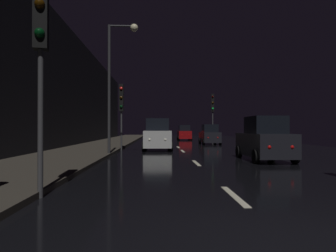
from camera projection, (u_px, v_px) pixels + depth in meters
The scene contains 12 objects.
ground at pixel (176, 146), 28.66m from camera, with size 25.46×84.00×0.02m, color black.
sidewalk_left at pixel (104, 145), 28.43m from camera, with size 4.40×84.00×0.15m, color #38332B.
building_facade_left at pixel (63, 87), 24.88m from camera, with size 0.80×63.00×9.62m, color black.
lane_centerline at pixel (189, 157), 17.14m from camera, with size 0.16×20.92×0.01m.
traffic_light_near_left at pixel (41, 26), 6.99m from camera, with size 0.37×0.48×5.19m.
traffic_light_far_right at pixel (213, 107), 33.84m from camera, with size 0.34×0.47×5.25m.
traffic_light_far_left at pixel (121, 103), 22.12m from camera, with size 0.31×0.46×4.64m.
streetlamp_overhead at pixel (117, 69), 17.77m from camera, with size 1.70×0.44×7.44m.
car_approaching_headlights at pixel (157, 136), 22.80m from camera, with size 2.07×4.48×2.26m.
car_parked_right_far at pixel (210, 135), 31.00m from camera, with size 1.78×3.85×1.94m.
car_distant_taillights at pixel (184, 133), 42.27m from camera, with size 1.82×3.94×1.99m.
car_parked_right_near at pixel (264, 140), 15.22m from camera, with size 1.94×4.20×2.12m.
Camera 1 is at (-1.76, -4.13, 1.53)m, focal length 33.84 mm.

